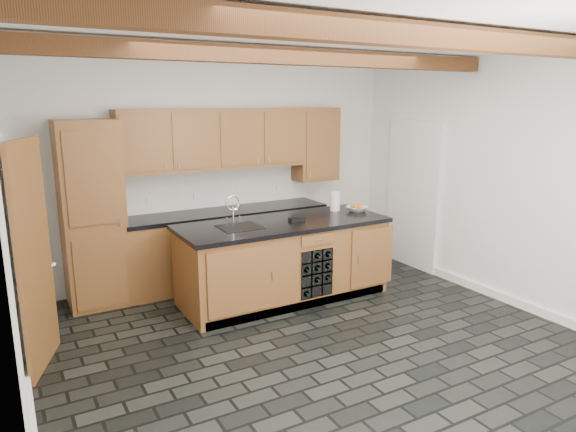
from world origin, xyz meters
name	(u,v)px	position (x,y,z in m)	size (l,w,h in m)	color
ground	(322,347)	(0.00, 0.00, 0.00)	(5.00, 5.00, 0.00)	black
room_shell	(287,182)	(-0.09, 0.53, 1.53)	(5.01, 5.00, 5.00)	white
back_cabinetry	(200,209)	(-0.38, 2.24, 0.98)	(3.65, 0.62, 2.20)	#925B2F
island	(285,260)	(0.31, 1.28, 0.46)	(2.48, 0.96, 0.93)	#925B2F
faucet	(238,223)	(-0.25, 1.33, 0.96)	(0.45, 0.40, 0.34)	black
kitchen_scale	(297,219)	(0.45, 1.25, 0.96)	(0.18, 0.12, 0.05)	black
fruit_bowl	(357,209)	(1.38, 1.33, 0.96)	(0.26, 0.26, 0.06)	silver
fruit_cluster	(357,206)	(1.38, 1.33, 1.00)	(0.16, 0.17, 0.07)	red
paper_towel	(335,201)	(1.17, 1.51, 1.05)	(0.13, 0.13, 0.24)	white
mug	(123,217)	(-1.30, 2.27, 0.97)	(0.09, 0.09, 0.08)	white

